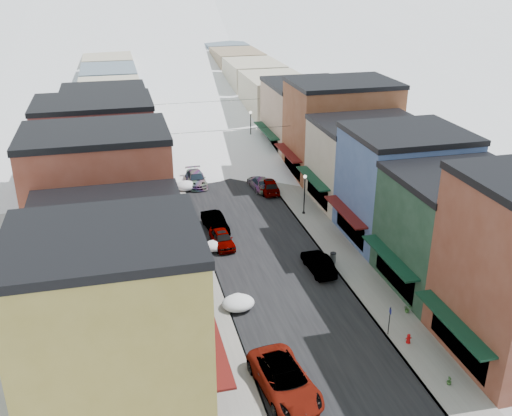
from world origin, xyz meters
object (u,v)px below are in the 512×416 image
fire_hydrant (409,339)px  streetlamp_near (305,189)px  car_white_suv (285,380)px  car_silver_sedan (222,238)px  trash_can (333,258)px  car_green_sedan (318,263)px  car_dark_hatch (215,222)px

fire_hydrant → streetlamp_near: 22.77m
car_white_suv → car_silver_sedan: size_ratio=1.48×
car_silver_sedan → car_white_suv: bearing=-93.9°
trash_can → streetlamp_near: streetlamp_near is taller
car_green_sedan → trash_can: (1.66, 0.90, -0.15)m
car_white_suv → trash_can: car_white_suv is taller
fire_hydrant → trash_can: (-0.91, 11.98, 0.14)m
car_green_sedan → streetlamp_near: size_ratio=1.09×
car_white_suv → streetlamp_near: size_ratio=1.52×
car_green_sedan → streetlamp_near: 12.02m
car_green_sedan → trash_can: car_green_sedan is taller
car_dark_hatch → fire_hydrant: bearing=-73.1°
fire_hydrant → trash_can: size_ratio=0.77×
car_white_suv → streetlamp_near: 26.94m
car_dark_hatch → fire_hydrant: (9.61, -21.30, -0.31)m
car_green_sedan → fire_hydrant: car_green_sedan is taller
streetlamp_near → fire_hydrant: bearing=-90.0°
car_dark_hatch → trash_can: (8.70, -9.32, -0.16)m
car_dark_hatch → fire_hydrant: size_ratio=6.72×
car_silver_sedan → car_green_sedan: car_green_sedan is taller
car_white_suv → car_silver_sedan: (0.00, 20.17, -0.15)m
fire_hydrant → car_green_sedan: bearing=103.0°
car_white_suv → car_dark_hatch: bearing=83.1°
car_silver_sedan → trash_can: car_silver_sedan is taller
streetlamp_near → car_dark_hatch: bearing=-172.0°
car_white_suv → car_dark_hatch: car_white_suv is taller
car_green_sedan → streetlamp_near: bearing=-104.5°
car_green_sedan → fire_hydrant: bearing=101.0°
trash_can → fire_hydrant: bearing=-85.7°
car_white_suv → trash_can: bearing=52.0°
fire_hydrant → trash_can: trash_can is taller
car_dark_hatch → streetlamp_near: (9.59, 1.35, 2.04)m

